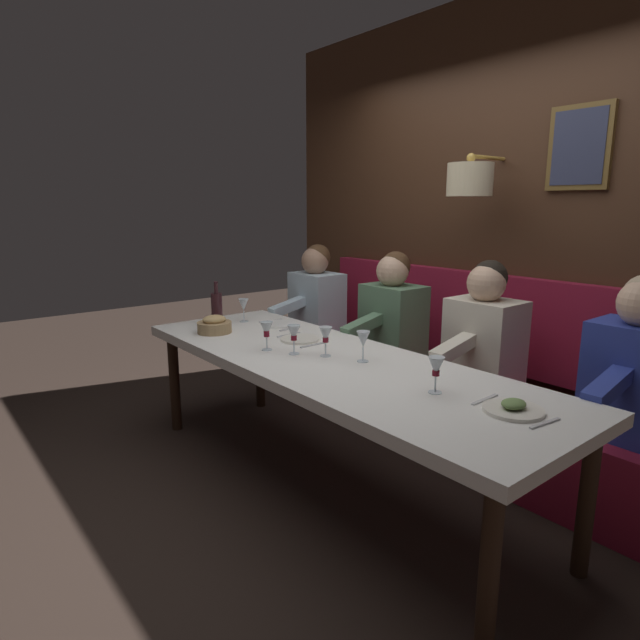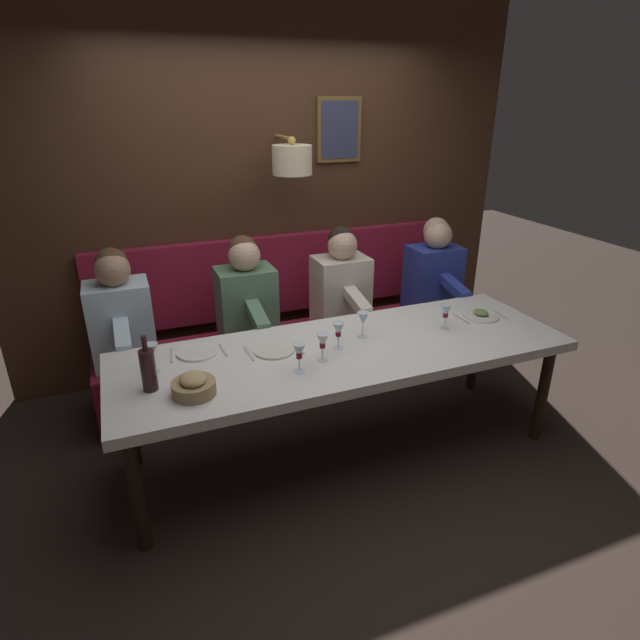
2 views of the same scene
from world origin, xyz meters
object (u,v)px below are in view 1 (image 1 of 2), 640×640
bread_bowl (214,325)px  wine_bottle (217,308)px  wine_glass_1 (436,368)px  diner_near (484,333)px  wine_glass_3 (266,330)px  wine_glass_0 (294,334)px  wine_glass_5 (326,336)px  diner_far (316,297)px  diner_middle (392,313)px  wine_glass_2 (244,305)px  dining_table (329,369)px  wine_glass_4 (363,340)px  diner_nearest (636,365)px

bread_bowl → wine_bottle: bearing=57.4°
wine_glass_1 → bread_bowl: bearing=97.6°
diner_near → wine_glass_3: size_ratio=4.82×
wine_glass_0 → wine_glass_5: bearing=-52.8°
wine_glass_3 → diner_far: bearing=39.6°
diner_middle → wine_glass_2: size_ratio=4.82×
dining_table → wine_glass_4: size_ratio=16.51×
wine_glass_3 → wine_glass_4: size_ratio=1.00×
wine_glass_0 → wine_bottle: 0.93m
wine_glass_0 → wine_glass_4: size_ratio=1.00×
dining_table → wine_glass_0: 0.27m
wine_glass_4 → wine_glass_1: bearing=-98.3°
wine_glass_0 → wine_glass_3: (-0.07, 0.16, -0.00)m
wine_glass_1 → wine_glass_2: same height
diner_middle → diner_far: same height
wine_glass_2 → wine_glass_3: bearing=-111.5°
diner_middle → wine_glass_0: bearing=-169.2°
wine_glass_3 → wine_bottle: 0.77m
wine_glass_4 → wine_glass_5: 0.22m
dining_table → wine_glass_2: bearing=83.8°
diner_far → wine_bottle: 0.96m
wine_glass_3 → wine_glass_4: (0.27, -0.51, 0.00)m
diner_near → diner_far: (0.00, 1.58, 0.00)m
diner_near → wine_bottle: bearing=122.9°
diner_middle → wine_glass_3: bearing=-178.7°
wine_glass_0 → wine_bottle: bearing=88.4°
wine_glass_5 → wine_bottle: size_ratio=0.55×
wine_glass_2 → wine_glass_3: size_ratio=1.00×
dining_table → wine_glass_0: wine_glass_0 is taller
diner_nearest → wine_glass_3: diner_nearest is taller
diner_nearest → diner_near: same height
diner_near → wine_glass_2: diner_near is taller
dining_table → diner_far: size_ratio=3.42×
wine_glass_4 → bread_bowl: wine_glass_4 is taller
diner_nearest → wine_glass_1: diner_nearest is taller
diner_middle → wine_glass_1: diner_middle is taller
diner_nearest → wine_glass_2: (-0.77, 2.26, 0.04)m
diner_far → wine_glass_4: 1.59m
dining_table → diner_near: size_ratio=3.42×
diner_nearest → diner_near: size_ratio=1.00×
wine_glass_3 → wine_glass_2: bearing=68.5°
diner_middle → wine_glass_0: diner_middle is taller
wine_glass_2 → wine_bottle: bearing=169.6°
diner_middle → wine_bottle: size_ratio=2.64×
diner_far → wine_glass_5: bearing=-126.6°
diner_middle → wine_glass_1: (-0.86, -1.08, 0.04)m
wine_glass_0 → wine_glass_3: 0.18m
wine_glass_4 → wine_glass_5: same height
wine_glass_0 → bread_bowl: (-0.10, 0.73, -0.07)m
diner_middle → wine_glass_0: 1.00m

